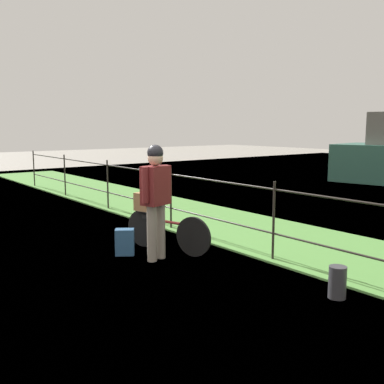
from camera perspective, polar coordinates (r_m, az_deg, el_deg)
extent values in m
plane|color=gray|center=(6.57, -9.81, -8.94)|extent=(60.00, 60.00, 0.00)
cube|color=#569342|center=(8.31, 8.57, -5.14)|extent=(27.00, 2.40, 0.03)
cylinder|color=#28231E|center=(15.39, -19.44, 2.81)|extent=(0.04, 0.04, 1.17)
cylinder|color=#28231E|center=(12.99, -15.85, 2.03)|extent=(0.04, 0.04, 1.17)
cylinder|color=#28231E|center=(10.66, -10.66, 0.89)|extent=(0.04, 0.04, 1.17)
cylinder|color=#28231E|center=(8.47, -2.70, -0.88)|extent=(0.04, 0.04, 1.17)
cylinder|color=#28231E|center=(6.57, 10.32, -3.71)|extent=(0.04, 0.04, 1.17)
cylinder|color=#28231E|center=(7.50, 2.97, -3.44)|extent=(18.00, 0.03, 0.03)
cylinder|color=#28231E|center=(7.40, 3.00, 1.43)|extent=(18.00, 0.03, 0.03)
cylinder|color=black|center=(6.75, 0.19, -5.70)|extent=(0.59, 0.22, 0.60)
cylinder|color=black|center=(7.35, -6.25, -4.58)|extent=(0.59, 0.22, 0.60)
cylinder|color=#9E2D2D|center=(7.00, -3.18, -3.80)|extent=(0.76, 0.27, 0.04)
cube|color=black|center=(7.23, -5.56, -3.15)|extent=(0.22, 0.15, 0.06)
cube|color=slate|center=(7.21, -5.57, -2.43)|extent=(0.39, 0.26, 0.02)
cube|color=olive|center=(7.18, -5.58, -1.25)|extent=(0.46, 0.37, 0.29)
ellipsoid|color=tan|center=(7.15, -5.61, 0.40)|extent=(0.31, 0.22, 0.13)
sphere|color=tan|center=(7.07, -4.87, 0.79)|extent=(0.11, 0.11, 0.11)
cylinder|color=gray|center=(6.65, -4.02, -4.96)|extent=(0.14, 0.14, 0.82)
cylinder|color=gray|center=(6.50, -5.13, -5.29)|extent=(0.14, 0.14, 0.82)
cube|color=maroon|center=(6.45, -4.64, 0.85)|extent=(0.37, 0.46, 0.56)
cylinder|color=maroon|center=(6.62, -3.43, 1.29)|extent=(0.10, 0.10, 0.50)
cylinder|color=maroon|center=(6.28, -5.92, 0.89)|extent=(0.10, 0.10, 0.50)
sphere|color=tan|center=(6.41, -4.68, 4.30)|extent=(0.22, 0.22, 0.22)
sphere|color=black|center=(6.41, -4.69, 4.99)|extent=(0.23, 0.23, 0.23)
cube|color=#28517A|center=(6.92, -8.53, -6.30)|extent=(0.31, 0.33, 0.40)
cylinder|color=#38383D|center=(5.45, 17.98, -10.85)|extent=(0.20, 0.20, 0.37)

